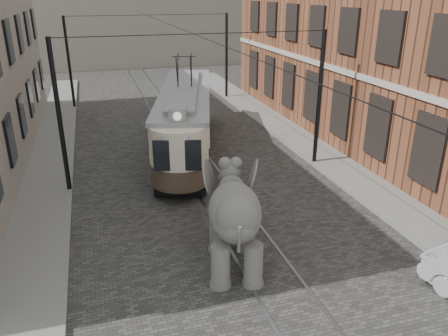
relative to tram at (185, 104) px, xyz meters
name	(u,v)px	position (x,y,z in m)	size (l,w,h in m)	color
ground	(253,248)	(0.02, -9.75, -2.32)	(120.00, 120.00, 0.00)	#464440
tram_rails	(253,248)	(0.02, -9.75, -2.31)	(1.54, 80.00, 0.02)	slate
sidewalk_right	(415,220)	(6.02, -9.75, -2.25)	(2.00, 60.00, 0.15)	slate
sidewalk_left	(30,282)	(-6.48, -9.75, -2.25)	(2.00, 60.00, 0.15)	slate
brick_building	(398,22)	(11.02, -0.75, 3.68)	(8.00, 26.00, 12.00)	brown
catenary	(206,115)	(-0.18, -4.75, 0.68)	(11.00, 30.20, 6.00)	black
tram	(185,104)	(0.00, 0.00, 0.00)	(2.41, 11.70, 4.64)	beige
elephant	(235,224)	(-0.85, -10.50, -0.93)	(2.50, 4.54, 2.78)	#615E59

